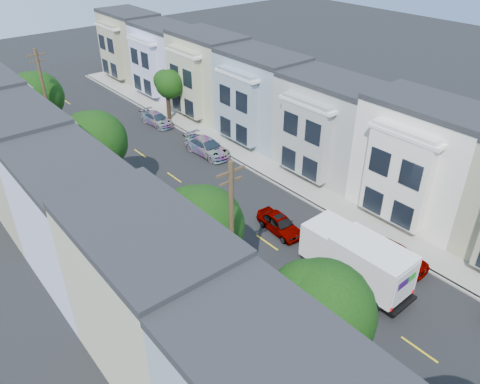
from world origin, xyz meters
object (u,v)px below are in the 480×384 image
object	(u,v)px
tree_far_r	(169,85)
utility_pole_far	(48,106)
lead_sedan	(280,224)
utility_pole_near	(232,248)
parked_right_b	(395,255)
parked_left_c	(274,319)
tree_e	(37,97)
parked_left_d	(176,236)
fedex_truck	(356,258)
tree_c	(201,227)
tree_b	(320,314)
tree_d	(95,142)
parked_right_c	(207,147)
parked_right_d	(157,119)

from	to	relation	value
tree_far_r	utility_pole_far	world-z (taller)	utility_pole_far
utility_pole_far	lead_sedan	size ratio (longest dim) A/B	2.41
utility_pole_near	parked_right_b	xyz separation A→B (m)	(11.20, -2.97, -4.40)
utility_pole_near	parked_left_c	world-z (taller)	utility_pole_near
tree_e	lead_sedan	world-z (taller)	tree_e
parked_left_d	parked_right_b	world-z (taller)	parked_right_b
tree_far_r	fedex_truck	size ratio (longest dim) A/B	0.80
tree_far_r	tree_c	bearing A→B (deg)	-118.28
parked_left_d	parked_right_b	size ratio (longest dim) A/B	0.92
tree_c	tree_e	xyz separation A→B (m)	(-0.00, 26.03, 0.21)
tree_b	lead_sedan	size ratio (longest dim) A/B	1.83
tree_far_r	tree_d	bearing A→B (deg)	-140.52
tree_e	lead_sedan	size ratio (longest dim) A/B	1.81
parked_left_c	parked_right_c	xyz separation A→B (m)	(9.80, 19.77, 0.11)
fedex_truck	parked_left_d	xyz separation A→B (m)	(-6.41, 10.34, -1.20)
parked_left_c	utility_pole_near	bearing A→B (deg)	124.17
lead_sedan	parked_left_d	distance (m)	7.42
parked_left_d	tree_b	bearing A→B (deg)	-100.29
parked_right_c	tree_c	bearing A→B (deg)	-129.50
tree_d	utility_pole_near	distance (m)	16.36
utility_pole_far	parked_right_d	world-z (taller)	utility_pole_far
tree_d	parked_left_c	world-z (taller)	tree_d
tree_c	tree_far_r	bearing A→B (deg)	61.72
tree_e	parked_right_b	distance (m)	33.91
tree_c	tree_far_r	world-z (taller)	tree_c
tree_far_r	parked_left_d	distance (m)	22.79
parked_left_c	tree_c	bearing A→B (deg)	105.43
tree_far_r	parked_right_b	size ratio (longest dim) A/B	1.20
tree_e	parked_right_d	size ratio (longest dim) A/B	1.78
tree_far_r	utility_pole_near	bearing A→B (deg)	-115.86
utility_pole_far	parked_right_b	world-z (taller)	utility_pole_far
tree_far_r	lead_sedan	size ratio (longest dim) A/B	1.33
utility_pole_near	parked_right_d	distance (m)	29.56
fedex_truck	parked_left_c	distance (m)	6.53
utility_pole_far	parked_left_c	xyz separation A→B (m)	(1.40, -27.96, -4.51)
lead_sedan	parked_left_d	bearing A→B (deg)	155.86
tree_e	parked_left_d	distance (m)	21.26
tree_c	parked_right_d	distance (m)	27.09
tree_e	parked_right_c	bearing A→B (deg)	-44.29
tree_c	parked_right_c	world-z (taller)	tree_c
parked_left_c	parked_left_d	size ratio (longest dim) A/B	0.90
tree_e	parked_right_d	bearing A→B (deg)	-8.88
tree_b	tree_e	size ratio (longest dim) A/B	1.01
parked_right_d	parked_left_c	bearing A→B (deg)	-113.19
parked_right_d	tree_b	bearing A→B (deg)	-113.23
utility_pole_near	parked_right_c	distance (m)	21.49
tree_b	lead_sedan	distance (m)	13.90
lead_sedan	parked_right_b	xyz separation A→B (m)	(3.30, -7.42, 0.08)
parked_left_d	parked_right_c	bearing A→B (deg)	40.40
tree_b	tree_far_r	world-z (taller)	tree_b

